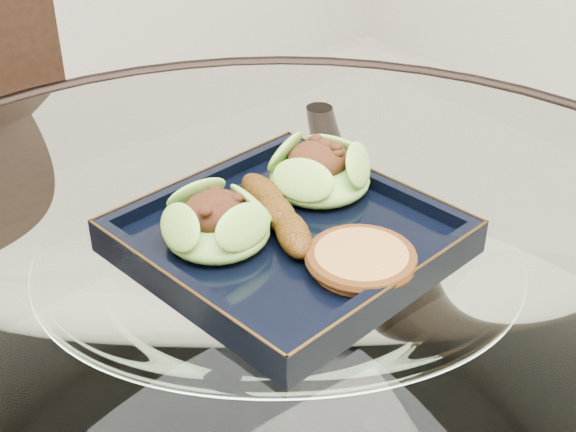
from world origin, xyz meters
TOP-DOWN VIEW (x-y plane):
  - dining_table at (-0.00, -0.00)m, footprint 1.13×1.13m
  - navy_plate at (0.04, 0.04)m, footprint 0.30×0.30m
  - lettuce_wrap_left at (-0.02, 0.07)m, footprint 0.13×0.13m
  - lettuce_wrap_right at (0.12, 0.08)m, footprint 0.12×0.12m
  - roasted_plantain at (0.04, 0.06)m, footprint 0.07×0.15m
  - crumb_patty at (0.06, -0.05)m, footprint 0.10×0.10m

SIDE VIEW (x-z plane):
  - dining_table at x=0.00m, z-range 0.21..0.98m
  - navy_plate at x=0.04m, z-range 0.76..0.78m
  - crumb_patty at x=0.06m, z-range 0.78..0.80m
  - roasted_plantain at x=0.04m, z-range 0.78..0.81m
  - lettuce_wrap_left at x=-0.02m, z-range 0.78..0.82m
  - lettuce_wrap_right at x=0.12m, z-range 0.78..0.82m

